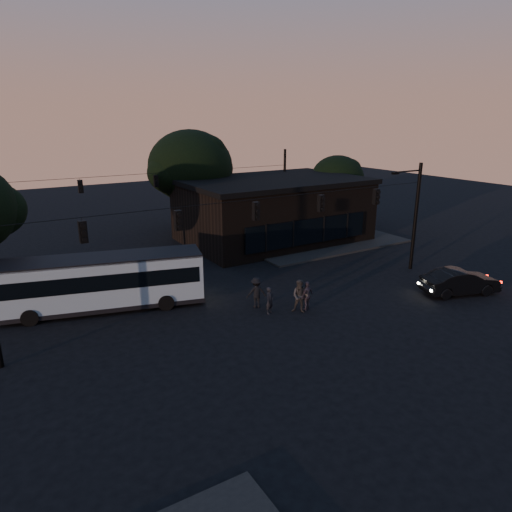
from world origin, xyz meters
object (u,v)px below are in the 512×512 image
pedestrian_a (270,300)px  pedestrian_c (307,296)px  car (460,282)px  building (273,209)px  pedestrian_b (300,296)px  bus (104,280)px  pedestrian_d (257,292)px

pedestrian_a → pedestrian_c: 2.14m
car → pedestrian_a: (-11.57, 3.59, -0.01)m
pedestrian_c → building: bearing=-134.3°
pedestrian_b → car: bearing=28.7°
car → bus: bearing=82.7°
pedestrian_d → bus: bearing=-11.6°
bus → pedestrian_b: size_ratio=5.89×
pedestrian_c → car: bearing=145.0°
bus → pedestrian_b: 10.99m
car → pedestrian_a: car is taller
building → bus: size_ratio=1.38×
bus → car: 21.16m
pedestrian_d → car: bearing=176.6°
pedestrian_b → pedestrian_d: bearing=177.3°
building → bus: 18.28m
bus → building: bearing=40.3°
car → pedestrian_c: pedestrian_c is taller
building → pedestrian_a: bearing=-123.8°
building → pedestrian_c: size_ratio=9.04×
pedestrian_d → pedestrian_a: bearing=117.7°
pedestrian_c → pedestrian_d: (-2.21, 1.80, 0.05)m
pedestrian_a → pedestrian_d: (-0.18, 1.11, 0.13)m
car → pedestrian_b: bearing=92.0°
pedestrian_b → pedestrian_c: (0.50, 0.04, -0.10)m
building → bus: bearing=-154.4°
car → pedestrian_a: 12.12m
car → building: bearing=26.9°
pedestrian_a → pedestrian_c: size_ratio=0.90×
pedestrian_b → pedestrian_a: bearing=-161.2°
bus → pedestrian_b: bus is taller
car → pedestrian_d: (-11.75, 4.70, 0.12)m
building → car: (2.67, -16.87, -1.93)m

